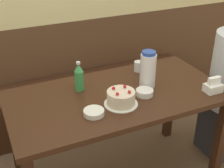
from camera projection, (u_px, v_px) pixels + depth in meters
bench_seat at (79, 102)px, 2.93m from camera, size 2.23×0.38×0.45m
dining_table at (117, 107)px, 2.06m from camera, size 1.41×0.72×0.75m
birthday_cake at (121, 98)px, 1.88m from camera, size 0.21×0.21×0.11m
water_pitcher at (148, 70)px, 2.04m from camera, size 0.10×0.10×0.25m
soju_bottle at (79, 77)px, 2.01m from camera, size 0.06×0.06×0.20m
napkin_holder at (213, 86)px, 2.02m from camera, size 0.11×0.08×0.11m
bowl_soup_white at (94, 112)px, 1.79m from camera, size 0.12×0.12×0.03m
bowl_rice_small at (145, 92)px, 1.99m from camera, size 0.11×0.11×0.04m
glass_water_tall at (138, 66)px, 2.29m from camera, size 0.06×0.06×0.08m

